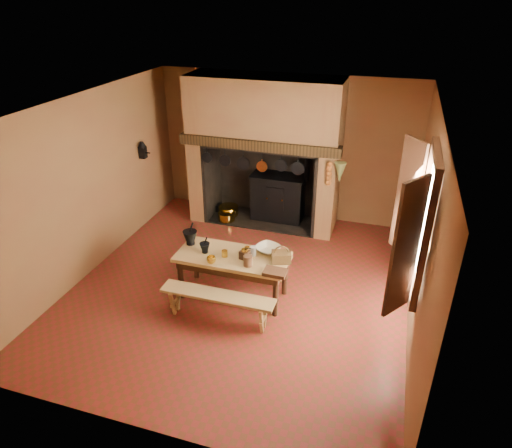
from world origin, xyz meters
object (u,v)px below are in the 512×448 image
at_px(work_table, 233,262).
at_px(bench_front, 218,301).
at_px(coffee_grinder, 245,254).
at_px(mixing_bowl, 268,249).
at_px(wicker_basket, 281,256).
at_px(iron_range, 279,197).

xyz_separation_m(work_table, bench_front, (-0.00, -0.62, -0.26)).
bearing_deg(work_table, bench_front, -90.00).
relative_size(work_table, coffee_grinder, 8.40).
relative_size(work_table, bench_front, 1.02).
bearing_deg(mixing_bowl, bench_front, -117.57).
height_order(work_table, bench_front, work_table).
height_order(coffee_grinder, mixing_bowl, coffee_grinder).
distance_m(bench_front, wicker_basket, 1.08).
bearing_deg(bench_front, coffee_grinder, 71.51).
bearing_deg(wicker_basket, mixing_bowl, 123.17).
bearing_deg(coffee_grinder, iron_range, 110.46).
bearing_deg(iron_range, work_table, -89.78).
bearing_deg(mixing_bowl, wicker_basket, -38.87).
height_order(bench_front, coffee_grinder, coffee_grinder).
bearing_deg(work_table, mixing_bowl, 29.07).
distance_m(coffee_grinder, wicker_basket, 0.52).
distance_m(work_table, bench_front, 0.67).
bearing_deg(coffee_grinder, bench_front, -92.42).
height_order(work_table, mixing_bowl, mixing_bowl).
bearing_deg(iron_range, bench_front, -89.82).
distance_m(coffee_grinder, mixing_bowl, 0.39).
distance_m(iron_range, coffee_grinder, 2.74).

